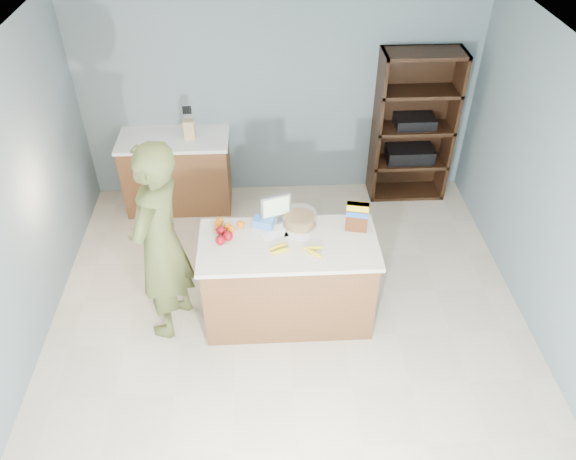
{
  "coord_description": "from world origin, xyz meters",
  "views": [
    {
      "loc": [
        -0.19,
        -3.42,
        4.0
      ],
      "look_at": [
        0.0,
        0.35,
        1.0
      ],
      "focal_mm": 35.0,
      "sensor_mm": 36.0,
      "label": 1
    }
  ],
  "objects_px": {
    "counter_peninsula": "(288,283)",
    "tv": "(276,207)",
    "shelving_unit": "(412,128)",
    "cereal_box": "(357,215)",
    "person": "(160,244)"
  },
  "relations": [
    {
      "from": "counter_peninsula",
      "to": "shelving_unit",
      "type": "height_order",
      "value": "shelving_unit"
    },
    {
      "from": "person",
      "to": "tv",
      "type": "height_order",
      "value": "person"
    },
    {
      "from": "counter_peninsula",
      "to": "cereal_box",
      "type": "xyz_separation_m",
      "value": [
        0.61,
        0.15,
        0.65
      ]
    },
    {
      "from": "counter_peninsula",
      "to": "tv",
      "type": "height_order",
      "value": "tv"
    },
    {
      "from": "shelving_unit",
      "to": "person",
      "type": "bearing_deg",
      "value": -141.72
    },
    {
      "from": "shelving_unit",
      "to": "cereal_box",
      "type": "height_order",
      "value": "shelving_unit"
    },
    {
      "from": "shelving_unit",
      "to": "tv",
      "type": "distance_m",
      "value": 2.4
    },
    {
      "from": "shelving_unit",
      "to": "cereal_box",
      "type": "bearing_deg",
      "value": -116.33
    },
    {
      "from": "tv",
      "to": "counter_peninsula",
      "type": "bearing_deg",
      "value": -72.62
    },
    {
      "from": "tv",
      "to": "person",
      "type": "bearing_deg",
      "value": -161.13
    },
    {
      "from": "counter_peninsula",
      "to": "cereal_box",
      "type": "bearing_deg",
      "value": 13.47
    },
    {
      "from": "counter_peninsula",
      "to": "cereal_box",
      "type": "height_order",
      "value": "cereal_box"
    },
    {
      "from": "shelving_unit",
      "to": "tv",
      "type": "height_order",
      "value": "shelving_unit"
    },
    {
      "from": "shelving_unit",
      "to": "cereal_box",
      "type": "distance_m",
      "value": 2.13
    },
    {
      "from": "counter_peninsula",
      "to": "person",
      "type": "relative_size",
      "value": 0.81
    }
  ]
}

